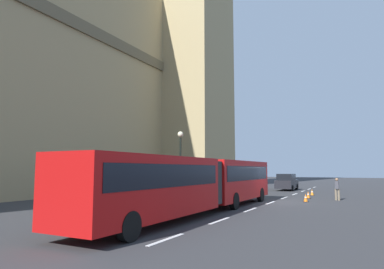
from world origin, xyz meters
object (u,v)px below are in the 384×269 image
at_px(sedan_lead, 287,182).
at_px(traffic_cone_east, 312,192).
at_px(traffic_cone_middle, 308,195).
at_px(pedestrian_near_cones, 337,188).
at_px(street_lamp, 180,160).
at_px(traffic_cone_west, 306,198).
at_px(articulated_bus, 200,180).

distance_m(sedan_lead, traffic_cone_east, 7.47).
bearing_deg(sedan_lead, traffic_cone_middle, -159.22).
xyz_separation_m(traffic_cone_middle, pedestrian_near_cones, (-0.81, -2.25, 0.63)).
height_order(traffic_cone_east, street_lamp, street_lamp).
height_order(sedan_lead, traffic_cone_middle, sedan_lead).
distance_m(traffic_cone_west, pedestrian_near_cones, 3.14).
relative_size(articulated_bus, traffic_cone_west, 32.14).
bearing_deg(traffic_cone_west, traffic_cone_east, 3.79).
height_order(articulated_bus, traffic_cone_west, articulated_bus).
xyz_separation_m(articulated_bus, street_lamp, (5.67, 4.51, 1.31)).
height_order(traffic_cone_middle, traffic_cone_east, same).
xyz_separation_m(sedan_lead, traffic_cone_west, (-12.95, -3.99, -0.63)).
height_order(traffic_cone_west, traffic_cone_east, same).
xyz_separation_m(traffic_cone_east, street_lamp, (-9.70, 8.18, 2.77)).
relative_size(articulated_bus, pedestrian_near_cones, 11.03).
distance_m(sedan_lead, pedestrian_near_cones, 12.15).
xyz_separation_m(traffic_cone_west, street_lamp, (-3.28, 8.61, 2.77)).
relative_size(articulated_bus, traffic_cone_east, 32.14).
bearing_deg(traffic_cone_east, articulated_bus, 166.56).
bearing_deg(pedestrian_near_cones, street_lamp, 118.11).
height_order(traffic_cone_west, traffic_cone_middle, same).
xyz_separation_m(street_lamp, pedestrian_near_cones, (5.65, -10.57, -2.14)).
bearing_deg(traffic_cone_middle, sedan_lead, 20.78).
distance_m(street_lamp, pedestrian_near_cones, 12.17).
relative_size(articulated_bus, sedan_lead, 4.24).
relative_size(traffic_cone_east, street_lamp, 0.11).
bearing_deg(traffic_cone_west, traffic_cone_middle, 5.11).
xyz_separation_m(traffic_cone_middle, street_lamp, (-6.46, 8.32, 2.77)).
distance_m(traffic_cone_middle, pedestrian_near_cones, 2.47).
xyz_separation_m(articulated_bus, pedestrian_near_cones, (11.32, -6.06, -0.83)).
relative_size(traffic_cone_middle, street_lamp, 0.11).
distance_m(sedan_lead, traffic_cone_west, 13.57).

